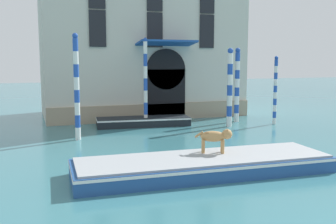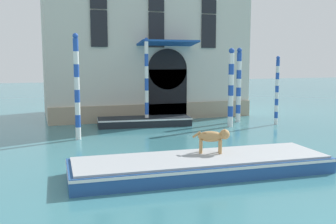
{
  "view_description": "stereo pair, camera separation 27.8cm",
  "coord_description": "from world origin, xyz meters",
  "px_view_note": "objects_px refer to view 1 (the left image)",
  "views": [
    {
      "loc": [
        -7.03,
        -3.87,
        3.47
      ],
      "look_at": [
        -1.25,
        12.2,
        1.2
      ],
      "focal_mm": 42.0,
      "sensor_mm": 36.0,
      "label": 1
    },
    {
      "loc": [
        -6.77,
        -3.97,
        3.47
      ],
      "look_at": [
        -1.25,
        12.2,
        1.2
      ],
      "focal_mm": 42.0,
      "sensor_mm": 36.0,
      "label": 2
    }
  ],
  "objects_px": {
    "mooring_pole_3": "(275,90)",
    "boat_moored_near_palazzo": "(143,121)",
    "mooring_pole_1": "(237,85)",
    "mooring_pole_2": "(230,87)",
    "mooring_pole_0": "(77,87)",
    "dog_on_deck": "(216,137)",
    "boat_foreground": "(204,164)",
    "mooring_pole_4": "(146,82)"
  },
  "relations": [
    {
      "from": "dog_on_deck",
      "to": "boat_moored_near_palazzo",
      "type": "bearing_deg",
      "value": 113.18
    },
    {
      "from": "mooring_pole_0",
      "to": "mooring_pole_3",
      "type": "relative_size",
      "value": 1.25
    },
    {
      "from": "dog_on_deck",
      "to": "mooring_pole_4",
      "type": "relative_size",
      "value": 0.24
    },
    {
      "from": "boat_foreground",
      "to": "dog_on_deck",
      "type": "distance_m",
      "value": 1.0
    },
    {
      "from": "boat_moored_near_palazzo",
      "to": "mooring_pole_1",
      "type": "relative_size",
      "value": 1.22
    },
    {
      "from": "dog_on_deck",
      "to": "mooring_pole_3",
      "type": "height_order",
      "value": "mooring_pole_3"
    },
    {
      "from": "mooring_pole_3",
      "to": "mooring_pole_1",
      "type": "bearing_deg",
      "value": 135.36
    },
    {
      "from": "mooring_pole_2",
      "to": "boat_foreground",
      "type": "bearing_deg",
      "value": -123.45
    },
    {
      "from": "boat_foreground",
      "to": "mooring_pole_2",
      "type": "xyz_separation_m",
      "value": [
        4.87,
        7.37,
        1.78
      ]
    },
    {
      "from": "boat_foreground",
      "to": "boat_moored_near_palazzo",
      "type": "bearing_deg",
      "value": 88.37
    },
    {
      "from": "mooring_pole_2",
      "to": "mooring_pole_3",
      "type": "xyz_separation_m",
      "value": [
        2.69,
        -0.14,
        -0.21
      ]
    },
    {
      "from": "dog_on_deck",
      "to": "mooring_pole_4",
      "type": "distance_m",
      "value": 8.69
    },
    {
      "from": "mooring_pole_1",
      "to": "mooring_pole_4",
      "type": "xyz_separation_m",
      "value": [
        -5.28,
        0.23,
        0.23
      ]
    },
    {
      "from": "boat_foreground",
      "to": "mooring_pole_2",
      "type": "height_order",
      "value": "mooring_pole_2"
    },
    {
      "from": "boat_moored_near_palazzo",
      "to": "mooring_pole_3",
      "type": "bearing_deg",
      "value": -8.55
    },
    {
      "from": "mooring_pole_0",
      "to": "mooring_pole_2",
      "type": "bearing_deg",
      "value": 6.07
    },
    {
      "from": "mooring_pole_0",
      "to": "mooring_pole_4",
      "type": "relative_size",
      "value": 1.0
    },
    {
      "from": "boat_foreground",
      "to": "dog_on_deck",
      "type": "relative_size",
      "value": 7.29
    },
    {
      "from": "mooring_pole_0",
      "to": "dog_on_deck",
      "type": "bearing_deg",
      "value": -60.01
    },
    {
      "from": "boat_moored_near_palazzo",
      "to": "mooring_pole_4",
      "type": "bearing_deg",
      "value": -54.01
    },
    {
      "from": "mooring_pole_1",
      "to": "boat_foreground",
      "type": "bearing_deg",
      "value": -124.85
    },
    {
      "from": "boat_moored_near_palazzo",
      "to": "mooring_pole_1",
      "type": "bearing_deg",
      "value": 2.53
    },
    {
      "from": "mooring_pole_0",
      "to": "mooring_pole_4",
      "type": "bearing_deg",
      "value": 32.28
    },
    {
      "from": "mooring_pole_1",
      "to": "mooring_pole_3",
      "type": "xyz_separation_m",
      "value": [
        1.5,
        -1.48,
        -0.24
      ]
    },
    {
      "from": "mooring_pole_4",
      "to": "mooring_pole_1",
      "type": "bearing_deg",
      "value": -2.46
    },
    {
      "from": "mooring_pole_0",
      "to": "mooring_pole_4",
      "type": "xyz_separation_m",
      "value": [
        3.8,
        2.4,
        -0.0
      ]
    },
    {
      "from": "boat_foreground",
      "to": "mooring_pole_1",
      "type": "xyz_separation_m",
      "value": [
        6.06,
        8.71,
        1.81
      ]
    },
    {
      "from": "mooring_pole_3",
      "to": "dog_on_deck",
      "type": "bearing_deg",
      "value": -135.52
    },
    {
      "from": "dog_on_deck",
      "to": "mooring_pole_1",
      "type": "height_order",
      "value": "mooring_pole_1"
    },
    {
      "from": "mooring_pole_1",
      "to": "mooring_pole_4",
      "type": "bearing_deg",
      "value": 177.54
    },
    {
      "from": "dog_on_deck",
      "to": "mooring_pole_0",
      "type": "distance_m",
      "value": 7.26
    },
    {
      "from": "boat_moored_near_palazzo",
      "to": "mooring_pole_2",
      "type": "bearing_deg",
      "value": -15.79
    },
    {
      "from": "boat_moored_near_palazzo",
      "to": "mooring_pole_3",
      "type": "relative_size",
      "value": 1.37
    },
    {
      "from": "boat_moored_near_palazzo",
      "to": "mooring_pole_0",
      "type": "height_order",
      "value": "mooring_pole_0"
    },
    {
      "from": "dog_on_deck",
      "to": "mooring_pole_1",
      "type": "relative_size",
      "value": 0.27
    },
    {
      "from": "dog_on_deck",
      "to": "mooring_pole_1",
      "type": "bearing_deg",
      "value": 80.73
    },
    {
      "from": "mooring_pole_3",
      "to": "boat_moored_near_palazzo",
      "type": "bearing_deg",
      "value": 164.77
    },
    {
      "from": "mooring_pole_3",
      "to": "mooring_pole_4",
      "type": "xyz_separation_m",
      "value": [
        -6.78,
        1.71,
        0.46
      ]
    },
    {
      "from": "dog_on_deck",
      "to": "boat_foreground",
      "type": "bearing_deg",
      "value": -123.98
    },
    {
      "from": "mooring_pole_1",
      "to": "mooring_pole_3",
      "type": "height_order",
      "value": "mooring_pole_1"
    },
    {
      "from": "mooring_pole_2",
      "to": "mooring_pole_3",
      "type": "bearing_deg",
      "value": -3.05
    },
    {
      "from": "mooring_pole_1",
      "to": "mooring_pole_4",
      "type": "height_order",
      "value": "mooring_pole_4"
    }
  ]
}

